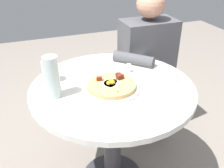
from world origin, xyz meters
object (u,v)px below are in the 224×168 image
pizza_plate (112,88)px  fork (86,69)px  dining_table (112,111)px  salt_shaker (129,68)px  breakfast_pizza (112,85)px  person_seated (145,76)px  water_glass (48,72)px  knife (90,71)px  bread_plate (163,77)px  water_bottle (52,77)px

pizza_plate → fork: 0.27m
dining_table → salt_shaker: size_ratio=17.54×
pizza_plate → breakfast_pizza: size_ratio=1.16×
person_seated → water_glass: 0.82m
pizza_plate → knife: 0.24m
fork → bread_plate: bearing=115.8°
person_seated → fork: 0.58m
dining_table → bread_plate: (-0.30, 0.01, 0.18)m
pizza_plate → fork: bearing=-76.1°
dining_table → bread_plate: bearing=177.4°
breakfast_pizza → salt_shaker: 0.22m
dining_table → water_glass: (0.31, -0.16, 0.23)m
pizza_plate → water_bottle: (0.29, -0.04, 0.10)m
water_glass → water_bottle: water_bottle is taller
person_seated → knife: 0.57m
pizza_plate → person_seated: bearing=-134.7°
person_seated → bread_plate: person_seated is taller
pizza_plate → breakfast_pizza: (-0.00, -0.00, 0.02)m
water_bottle → salt_shaker: 0.47m
pizza_plate → water_bottle: water_bottle is taller
dining_table → breakfast_pizza: 0.20m
pizza_plate → bread_plate: 0.32m
pizza_plate → breakfast_pizza: 0.02m
breakfast_pizza → knife: 0.24m
salt_shaker → fork: bearing=-26.3°
dining_table → breakfast_pizza: size_ratio=3.47×
dining_table → knife: knife is taller
knife → pizza_plate: bearing=69.2°
water_glass → water_bottle: (-0.00, 0.16, 0.05)m
person_seated → salt_shaker: (0.27, 0.29, 0.24)m
dining_table → water_bottle: size_ratio=4.11×
breakfast_pizza → fork: size_ratio=1.41×
dining_table → breakfast_pizza: bearing=62.5°
dining_table → knife: 0.27m
fork → water_glass: bearing=-15.1°
pizza_plate → water_bottle: size_ratio=1.38×
person_seated → knife: bearing=23.2°
person_seated → pizza_plate: (0.44, 0.44, 0.22)m
dining_table → knife: bearing=-72.0°
person_seated → water_bottle: (0.73, 0.40, 0.32)m
dining_table → fork: size_ratio=4.90×
bread_plate → salt_shaker: size_ratio=3.41×
person_seated → breakfast_pizza: 0.66m
pizza_plate → fork: size_ratio=1.64×
salt_shaker → person_seated: bearing=-133.4°
pizza_plate → bread_plate: (-0.32, -0.02, -0.00)m
person_seated → breakfast_pizza: size_ratio=4.47×
water_bottle → knife: bearing=-141.3°
fork → water_glass: 0.24m
dining_table → fork: bearing=-69.9°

